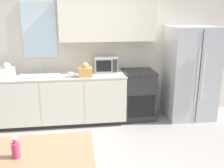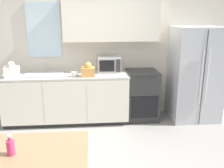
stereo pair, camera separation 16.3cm
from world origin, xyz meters
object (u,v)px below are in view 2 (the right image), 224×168
at_px(microwave, 109,64).
at_px(drink_bottle, 11,147).
at_px(coffee_mug, 74,74).
at_px(oven_range, 142,95).
at_px(dining_table, 28,166).
at_px(refrigerator, 195,74).

height_order(microwave, drink_bottle, microwave).
distance_m(coffee_mug, drink_bottle, 2.21).
xyz_separation_m(oven_range, dining_table, (-1.55, -2.43, 0.17)).
height_order(oven_range, refrigerator, refrigerator).
distance_m(coffee_mug, dining_table, 2.25).
height_order(refrigerator, coffee_mug, refrigerator).
relative_size(oven_range, drink_bottle, 4.70).
relative_size(refrigerator, dining_table, 1.58).
bearing_deg(oven_range, coffee_mug, -170.17).
distance_m(refrigerator, coffee_mug, 2.25).
bearing_deg(refrigerator, coffee_mug, -176.14).
distance_m(refrigerator, dining_table, 3.48).
bearing_deg(microwave, coffee_mug, -152.77).
bearing_deg(drink_bottle, dining_table, -19.55).
height_order(coffee_mug, dining_table, coffee_mug).
bearing_deg(microwave, refrigerator, -6.16).
distance_m(oven_range, microwave, 0.86).
height_order(refrigerator, microwave, refrigerator).
xyz_separation_m(oven_range, coffee_mug, (-1.25, -0.22, 0.49)).
relative_size(refrigerator, coffee_mug, 14.24).
height_order(refrigerator, drink_bottle, refrigerator).
relative_size(microwave, coffee_mug, 3.48).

